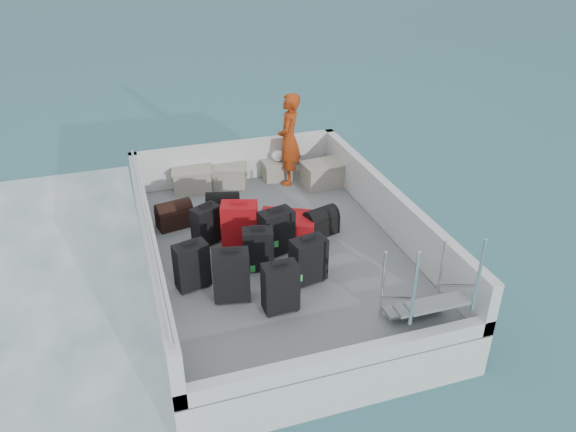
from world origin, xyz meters
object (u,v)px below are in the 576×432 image
object	(u,v)px
suitcase_6	(308,260)
crate_2	(278,170)
suitcase_1	(192,266)
suitcase_3	(280,288)
suitcase_7	(276,232)
crate_3	(323,175)
suitcase_4	(258,250)
crate_0	(193,180)
suitcase_8	(287,226)
suitcase_0	(231,276)
crate_1	(229,177)
suitcase_2	(207,225)
suitcase_5	(240,226)
passenger	(289,139)

from	to	relation	value
suitcase_6	crate_2	world-z (taller)	suitcase_6
suitcase_1	suitcase_3	distance (m)	1.20
suitcase_7	crate_3	world-z (taller)	suitcase_7
suitcase_7	suitcase_4	bearing A→B (deg)	-151.18
suitcase_4	crate_0	distance (m)	2.64
crate_0	suitcase_8	bearing A→B (deg)	-60.63
suitcase_0	suitcase_4	world-z (taller)	suitcase_0
crate_0	crate_1	xyz separation A→B (m)	(0.63, 0.00, -0.02)
suitcase_2	suitcase_7	world-z (taller)	suitcase_7
suitcase_0	suitcase_5	xyz separation A→B (m)	(0.38, 1.14, 0.00)
suitcase_2	crate_2	distance (m)	2.37
crate_1	crate_2	xyz separation A→B (m)	(0.88, 0.00, -0.01)
suitcase_6	crate_2	distance (m)	3.11
suitcase_8	suitcase_7	bearing A→B (deg)	170.04
suitcase_5	crate_1	world-z (taller)	suitcase_5
suitcase_7	crate_1	distance (m)	2.30
suitcase_2	crate_1	size ratio (longest dim) A/B	1.04
crate_3	suitcase_5	bearing A→B (deg)	-140.49
suitcase_6	crate_1	world-z (taller)	suitcase_6
suitcase_0	crate_1	distance (m)	3.22
suitcase_8	crate_3	xyz separation A→B (m)	(1.09, 1.41, 0.04)
suitcase_5	crate_2	xyz separation A→B (m)	(1.18, 2.00, -0.18)
suitcase_6	suitcase_7	xyz separation A→B (m)	(-0.19, 0.77, 0.02)
suitcase_4	crate_3	bearing A→B (deg)	63.11
crate_2	passenger	distance (m)	0.67
suitcase_0	suitcase_4	bearing A→B (deg)	59.34
crate_0	suitcase_1	bearing A→B (deg)	-99.41
suitcase_1	crate_0	world-z (taller)	suitcase_1
suitcase_0	suitcase_3	bearing A→B (deg)	-26.05
suitcase_2	suitcase_4	bearing A→B (deg)	-85.16
suitcase_0	suitcase_8	bearing A→B (deg)	59.03
suitcase_6	suitcase_4	bearing A→B (deg)	128.58
suitcase_4	crate_0	xyz separation A→B (m)	(-0.44, 2.60, -0.11)
crate_1	crate_2	world-z (taller)	crate_1
suitcase_1	suitcase_4	bearing A→B (deg)	-4.44
suitcase_1	suitcase_4	distance (m)	0.91
suitcase_4	suitcase_0	bearing A→B (deg)	-119.26
suitcase_7	passenger	xyz separation A→B (m)	(0.87, 2.12, 0.47)
suitcase_6	crate_3	distance (m)	2.83
suitcase_1	crate_2	xyz separation A→B (m)	(1.97, 2.74, -0.15)
suitcase_6	crate_1	bearing A→B (deg)	85.58
suitcase_0	suitcase_1	bearing A→B (deg)	146.97
suitcase_6	crate_1	size ratio (longest dim) A/B	1.11
suitcase_2	suitcase_3	size ratio (longest dim) A/B	0.90
suitcase_3	suitcase_4	size ratio (longest dim) A/B	1.08
suitcase_4	suitcase_8	size ratio (longest dim) A/B	0.73
suitcase_6	suitcase_7	bearing A→B (deg)	93.12
suitcase_6	passenger	size ratio (longest dim) A/B	0.39
suitcase_3	crate_0	world-z (taller)	suitcase_3
crate_3	crate_1	bearing A→B (deg)	162.08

